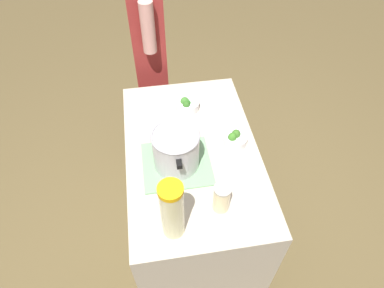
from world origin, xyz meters
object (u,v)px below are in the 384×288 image
at_px(cooking_pot, 176,149).
at_px(mason_jar, 222,198).
at_px(lemonade_pitcher, 172,210).
at_px(person_cook, 151,62).
at_px(broccoli_bowl_center, 187,105).
at_px(broccoli_bowl_front, 235,139).

relative_size(cooking_pot, mason_jar, 1.98).
bearing_deg(lemonade_pitcher, person_cook, 0.04).
height_order(mason_jar, person_cook, person_cook).
distance_m(lemonade_pitcher, person_cook, 1.29).
height_order(mason_jar, broccoli_bowl_center, mason_jar).
bearing_deg(cooking_pot, mason_jar, -149.00).
bearing_deg(broccoli_bowl_front, lemonade_pitcher, 139.72).
bearing_deg(person_cook, mason_jar, -169.56).
distance_m(broccoli_bowl_front, broccoli_bowl_center, 0.36).
bearing_deg(cooking_pot, lemonade_pitcher, 170.62).
bearing_deg(cooking_pot, broccoli_bowl_center, -15.50).
relative_size(lemonade_pitcher, broccoli_bowl_front, 2.48).
xyz_separation_m(mason_jar, broccoli_bowl_front, (0.37, -0.15, -0.04)).
distance_m(cooking_pot, lemonade_pitcher, 0.35).
xyz_separation_m(lemonade_pitcher, broccoli_bowl_front, (0.44, -0.37, -0.13)).
relative_size(cooking_pot, broccoli_bowl_front, 2.34).
xyz_separation_m(cooking_pot, mason_jar, (-0.27, -0.16, -0.04)).
xyz_separation_m(mason_jar, person_cook, (1.20, 0.22, -0.11)).
bearing_deg(broccoli_bowl_center, lemonade_pitcher, 167.33).
height_order(broccoli_bowl_center, person_cook, person_cook).
bearing_deg(mason_jar, lemonade_pitcher, 108.80).
height_order(cooking_pot, person_cook, person_cook).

